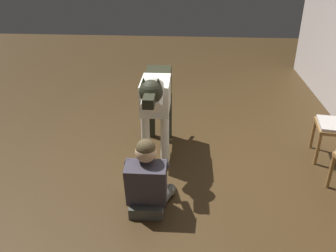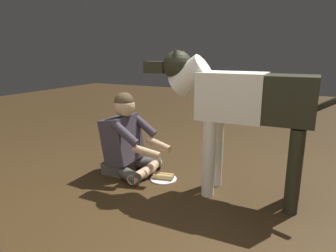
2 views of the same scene
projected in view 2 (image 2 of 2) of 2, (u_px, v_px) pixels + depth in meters
The scene contains 4 objects.
ground_plane at pixel (204, 195), 2.58m from camera, with size 14.02×14.02×0.00m, color #392814.
person_sitting_on_floor at pixel (127, 141), 2.99m from camera, with size 0.64×0.58×0.82m.
large_dog at pixel (239, 102), 2.41m from camera, with size 1.60×0.35×1.23m.
hot_dog_on_plate at pixel (163, 177), 2.89m from camera, with size 0.25×0.25×0.06m.
Camera 2 is at (-0.78, 2.25, 1.20)m, focal length 32.24 mm.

